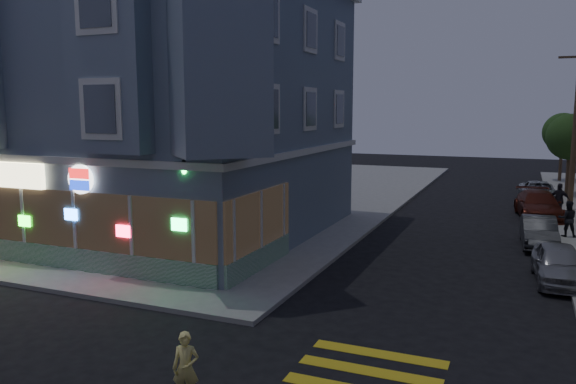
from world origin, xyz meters
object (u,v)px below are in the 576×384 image
Objects in this scene: street_tree_near at (570,137)px; running_child at (186,368)px; pedestrian_a at (568,219)px; parked_car_a at (559,264)px; parked_car_b at (539,232)px; parked_car_c at (538,205)px; utility_pole at (576,126)px; street_tree_far at (563,132)px; traffic_signal at (190,191)px; parked_car_d at (539,192)px; pedestrian_b at (559,200)px.

running_child is at bearing -105.21° from street_tree_near.
street_tree_near is at bearing -100.05° from pedestrian_a.
parked_car_a is 1.01× the size of parked_car_b.
pedestrian_a reaches higher than parked_car_c.
utility_pole is 2.35× the size of parked_car_a.
utility_pole is 14.03m from street_tree_far.
street_tree_near is at bearing -90.00° from street_tree_far.
parked_car_c is (0.12, 6.64, 0.10)m from parked_car_b.
utility_pole is at bearing 75.82° from parked_car_b.
running_child reaches higher than parked_car_c.
parked_car_a is 12.43m from traffic_signal.
running_child is 0.32× the size of parked_car_d.
utility_pole is 5.44m from parked_car_d.
running_child is 0.82× the size of pedestrian_b.
utility_pole is at bearing 50.64° from traffic_signal.
parked_car_b is at bearing 50.71° from pedestrian_a.
parked_car_c is (6.82, 23.23, -0.01)m from running_child.
pedestrian_b is at bearing 0.03° from parked_car_c.
running_child is 29.97m from parked_car_d.
pedestrian_b is 0.46× the size of parked_car_a.
parked_car_b is (-1.18, -1.85, -0.33)m from pedestrian_a.
utility_pole reaches higher than pedestrian_a.
utility_pole is 1.70× the size of street_tree_far.
street_tree_near is 9.53m from parked_car_c.
street_tree_near is at bearing 53.09° from parked_car_d.
pedestrian_a is at bearing -90.48° from parked_car_d.
street_tree_far is 1.19× the size of traffic_signal.
pedestrian_b is at bearing 77.42° from parked_car_b.
pedestrian_a reaches higher than running_child.
street_tree_far is 1.39× the size of parked_car_a.
traffic_signal is (-11.04, -5.13, 2.51)m from parked_car_a.
street_tree_near reaches higher than pedestrian_b.
pedestrian_a is at bearing -85.18° from parked_car_c.
parked_car_b is (-1.80, -9.42, -4.17)m from utility_pole.
parked_car_d is (6.95, 29.15, -0.10)m from running_child.
pedestrian_a is 0.91× the size of pedestrian_b.
running_child is at bearing 87.49° from pedestrian_b.
pedestrian_b is at bearing 82.74° from parked_car_a.
pedestrian_b is at bearing -93.10° from street_tree_far.
parked_car_d is at bearing 116.22° from utility_pole.
pedestrian_b reaches higher than parked_car_b.
street_tree_near is 9.16m from pedestrian_b.
utility_pole is 6.18× the size of running_child.
traffic_signal is (-10.54, -10.33, 2.54)m from parked_car_b.
parked_car_c is at bearing 85.64° from parked_car_b.
street_tree_far is 3.31× the size of pedestrian_a.
street_tree_far is 23.73m from parked_car_b.
utility_pole is 5.09× the size of pedestrian_b.
traffic_signal is (-3.84, 6.26, 2.44)m from running_child.
street_tree_far is at bearing 75.87° from parked_car_c.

